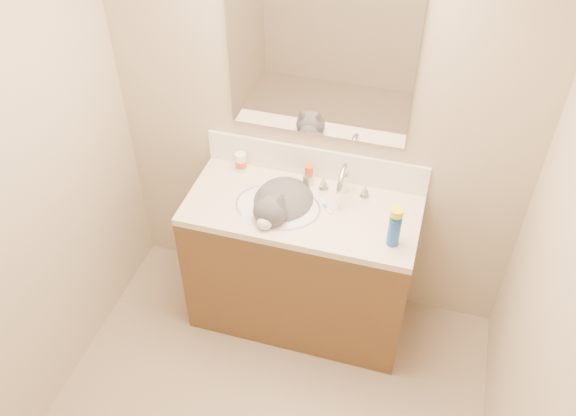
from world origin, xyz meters
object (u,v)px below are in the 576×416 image
Objects in this scene: faucet at (343,184)px; amber_bottle at (309,174)px; silver_jar at (308,180)px; pill_bottle at (241,162)px; spray_can at (394,231)px; vanity_cabinet at (301,267)px; cat at (281,206)px; basin at (278,216)px.

faucet is 2.55× the size of amber_bottle.
pill_bottle is at bearing 177.41° from silver_jar.
pill_bottle is 0.68× the size of spray_can.
vanity_cabinet is 0.58m from faucet.
vanity_cabinet is at bearing -142.71° from faucet.
cat is at bearing 168.04° from spray_can.
silver_jar is (-0.02, 0.18, 0.48)m from vanity_cabinet.
amber_bottle is at bearing 91.46° from silver_jar.
spray_can is (0.50, -0.31, 0.05)m from silver_jar.
basin is 0.06m from cat.
faucet is 4.64× the size of silver_jar.
spray_can is (0.88, -0.33, 0.03)m from pill_bottle.
amber_bottle is 0.60m from spray_can.
pill_bottle is (-0.29, 0.21, 0.07)m from cat.
spray_can is at bearing -32.12° from silver_jar.
faucet is 1.73× the size of spray_can.
vanity_cabinet is 19.88× the size of silver_jar.
pill_bottle is (-0.58, 0.06, -0.03)m from faucet.
amber_bottle is at bearing 73.07° from cat.
vanity_cabinet is 4.29× the size of faucet.
vanity_cabinet is at bearing -84.42° from silver_jar.
amber_bottle is at bearing 0.07° from pill_bottle.
cat reaches higher than amber_bottle.
basin is 1.61× the size of faucet.
spray_can is at bearing -9.60° from basin.
basin is 0.63m from spray_can.
faucet reaches higher than vanity_cabinet.
vanity_cabinet is at bearing 10.19° from cat.
vanity_cabinet is 0.67m from pill_bottle.
faucet reaches higher than spray_can.
spray_can is (0.60, -0.10, 0.15)m from basin.
vanity_cabinet is 0.54m from amber_bottle.
cat is 7.83× the size of silver_jar.
vanity_cabinet is 2.54× the size of cat.
spray_can reaches higher than vanity_cabinet.
basin is 0.38m from pill_bottle.
spray_can reaches higher than amber_bottle.
faucet reaches higher than amber_bottle.
cat reaches higher than spray_can.
cat reaches higher than basin.
vanity_cabinet is at bearing -84.78° from amber_bottle.
basin reaches higher than vanity_cabinet.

